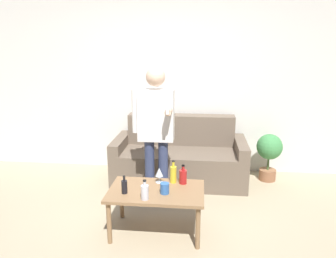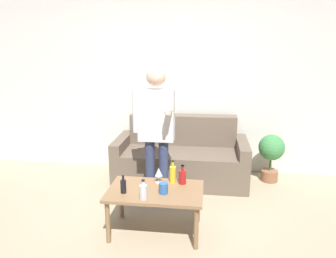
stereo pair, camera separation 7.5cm
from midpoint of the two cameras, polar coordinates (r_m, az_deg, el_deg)
ground_plane at (r=3.24m, az=-3.52°, el=-19.67°), size 16.00×16.00×0.00m
wall_back at (r=4.73m, az=0.87°, el=8.85°), size 8.00×0.06×2.70m
couch at (r=4.50m, az=2.79°, el=-5.09°), size 1.76×0.80×0.86m
coffee_table at (r=3.25m, az=-1.54°, el=-11.37°), size 0.92×0.58×0.45m
bottle_orange at (r=3.35m, az=1.49°, el=-7.83°), size 0.06×0.06×0.24m
bottle_green at (r=3.03m, az=-3.61°, el=-10.80°), size 0.07×0.07×0.19m
bottle_dark at (r=3.34m, az=3.18°, el=-8.24°), size 0.08×0.08×0.20m
bottle_yellow at (r=3.17m, az=-7.10°, el=-9.81°), size 0.06×0.06×0.18m
wine_glass_near at (r=3.35m, az=-0.99°, el=-7.58°), size 0.08×0.08×0.16m
cup_on_table at (r=3.14m, az=-0.09°, el=-10.29°), size 0.09×0.09×0.10m
person_standing_front at (r=3.67m, az=-1.52°, el=0.59°), size 0.47×0.41×1.58m
potted_plant at (r=4.64m, az=17.99°, el=-3.83°), size 0.35×0.35×0.65m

